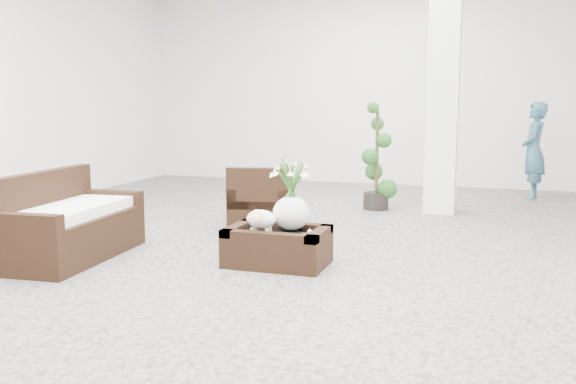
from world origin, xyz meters
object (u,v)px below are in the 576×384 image
(loveseat, at_px, (71,216))
(coffee_table, at_px, (278,248))
(armchair, at_px, (262,197))
(topiary, at_px, (377,157))

(loveseat, bearing_deg, coffee_table, -83.41)
(coffee_table, distance_m, armchair, 1.68)
(coffee_table, bearing_deg, armchair, 115.57)
(topiary, bearing_deg, armchair, -120.22)
(coffee_table, xyz_separation_m, topiary, (0.31, 3.27, 0.57))
(armchair, bearing_deg, loveseat, 45.00)
(armchair, bearing_deg, coffee_table, 103.87)
(coffee_table, height_order, armchair, armchair)
(coffee_table, height_order, topiary, topiary)
(coffee_table, height_order, loveseat, loveseat)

